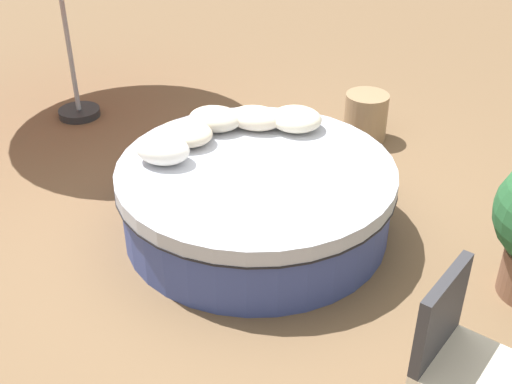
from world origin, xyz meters
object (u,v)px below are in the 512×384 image
object	(u,v)px
throw_pillow_1	(256,118)
patio_chair	(457,348)
round_bed	(256,197)
throw_pillow_4	(163,150)
side_table	(366,117)
throw_pillow_3	(185,134)
throw_pillow_0	(296,119)
throw_pillow_2	(215,119)

from	to	relation	value
throw_pillow_1	patio_chair	world-z (taller)	patio_chair
round_bed	throw_pillow_1	xyz separation A→B (m)	(-0.17, 0.62, 0.38)
throw_pillow_1	throw_pillow_4	xyz separation A→B (m)	(-0.54, -0.74, 0.02)
patio_chair	side_table	size ratio (longest dim) A/B	2.06
round_bed	throw_pillow_3	xyz separation A→B (m)	(-0.64, 0.22, 0.37)
throw_pillow_0	throw_pillow_3	size ratio (longest dim) A/B	0.97
patio_chair	throw_pillow_1	bearing A→B (deg)	-119.59
throw_pillow_1	throw_pillow_3	bearing A→B (deg)	-139.57
throw_pillow_4	throw_pillow_1	bearing A→B (deg)	54.22
throw_pillow_4	throw_pillow_0	bearing A→B (deg)	43.15
throw_pillow_2	side_table	bearing A→B (deg)	48.20
throw_pillow_0	throw_pillow_2	world-z (taller)	throw_pillow_2
throw_pillow_3	patio_chair	distance (m)	2.76
side_table	throw_pillow_0	bearing A→B (deg)	-114.03
throw_pillow_2	patio_chair	size ratio (longest dim) A/B	0.46
patio_chair	side_table	bearing A→B (deg)	-143.10
round_bed	throw_pillow_2	bearing A→B (deg)	133.17
throw_pillow_0	throw_pillow_4	bearing A→B (deg)	-136.85
throw_pillow_1	throw_pillow_4	distance (m)	0.92
throw_pillow_2	throw_pillow_3	world-z (taller)	throw_pillow_2
round_bed	throw_pillow_2	world-z (taller)	throw_pillow_2
throw_pillow_2	side_table	world-z (taller)	throw_pillow_2
round_bed	throw_pillow_1	world-z (taller)	throw_pillow_1
throw_pillow_1	throw_pillow_2	bearing A→B (deg)	-162.25
round_bed	side_table	world-z (taller)	round_bed
round_bed	throw_pillow_4	xyz separation A→B (m)	(-0.70, -0.12, 0.39)
round_bed	side_table	distance (m)	1.92
throw_pillow_2	throw_pillow_3	bearing A→B (deg)	-117.13
throw_pillow_2	side_table	distance (m)	1.78
throw_pillow_4	side_table	bearing A→B (deg)	54.71
throw_pillow_3	side_table	distance (m)	2.10
throw_pillow_2	throw_pillow_3	xyz separation A→B (m)	(-0.16, -0.30, -0.01)
throw_pillow_2	throw_pillow_4	xyz separation A→B (m)	(-0.21, -0.64, 0.01)
throw_pillow_0	throw_pillow_4	size ratio (longest dim) A/B	1.04
patio_chair	throw_pillow_4	bearing A→B (deg)	-99.93
throw_pillow_2	throw_pillow_0	bearing A→B (deg)	14.74
throw_pillow_0	throw_pillow_2	distance (m)	0.67
throw_pillow_1	side_table	xyz separation A→B (m)	(0.83, 1.18, -0.44)
throw_pillow_4	throw_pillow_2	bearing A→B (deg)	71.55
throw_pillow_3	throw_pillow_0	bearing A→B (deg)	30.48
throw_pillow_3	patio_chair	bearing A→B (deg)	-39.47
throw_pillow_1	round_bed	bearing A→B (deg)	-75.04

